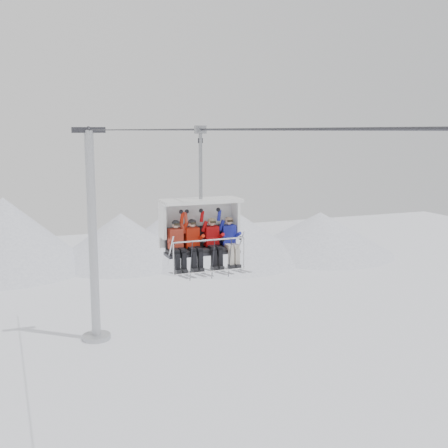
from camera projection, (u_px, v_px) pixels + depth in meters
name	position (u px, v px, depth m)	size (l,w,h in m)	color
ridgeline	(44.00, 241.00, 53.43)	(72.00, 21.00, 7.00)	white
lift_tower_right	(93.00, 251.00, 35.18)	(2.00, 1.80, 13.48)	#A6A9AD
haul_cable	(224.00, 129.00, 13.81)	(0.06, 0.06, 50.00)	#313136
chairlift_carrier	(200.00, 224.00, 15.95)	(2.25, 1.17, 3.98)	black
skier_far_left	(177.00, 244.00, 15.46)	(0.38, 1.69, 1.55)	red
skier_center_left	(193.00, 243.00, 15.64)	(0.38, 1.69, 1.55)	red
skier_center_right	(213.00, 241.00, 15.85)	(0.38, 1.69, 1.55)	#B30A0C
skier_far_right	(230.00, 240.00, 16.04)	(0.38, 1.69, 1.55)	#1B219C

